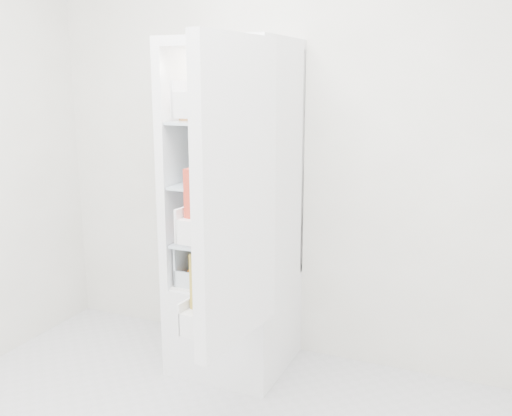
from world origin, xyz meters
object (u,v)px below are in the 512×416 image
at_px(refrigerator, 237,249).
at_px(red_cabbage, 251,228).
at_px(fridge_door, 231,201).
at_px(mushroom_bowl, 205,229).

relative_size(refrigerator, red_cabbage, 10.26).
bearing_deg(red_cabbage, fridge_door, -75.49).
xyz_separation_m(mushroom_bowl, fridge_door, (0.44, -0.57, 0.31)).
distance_m(red_cabbage, mushroom_bowl, 0.32).
distance_m(red_cabbage, fridge_door, 0.58).
relative_size(mushroom_bowl, fridge_door, 0.12).
bearing_deg(fridge_door, refrigerator, 28.52).
bearing_deg(mushroom_bowl, refrigerator, 21.26).
bearing_deg(red_cabbage, mushroom_bowl, 167.40).
relative_size(refrigerator, mushroom_bowl, 11.76).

